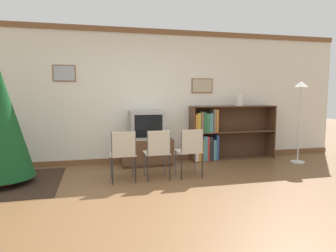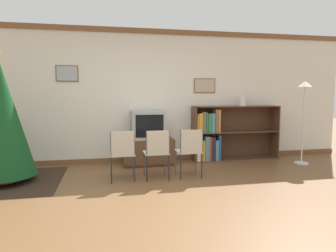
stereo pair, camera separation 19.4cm
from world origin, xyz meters
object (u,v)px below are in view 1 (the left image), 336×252
object	(u,v)px
standing_lamp	(300,100)
bookshelf	(217,135)
tv_console	(146,152)
vase	(239,100)
television	(146,125)
folding_chair_center	(158,151)
folding_chair_right	(190,150)
folding_chair_left	(123,153)

from	to	relation	value
standing_lamp	bookshelf	bearing A→B (deg)	156.00
tv_console	vase	xyz separation A→B (m)	(2.03, 0.08, 1.00)
television	folding_chair_center	bearing A→B (deg)	-90.00
folding_chair_center	bookshelf	xyz separation A→B (m)	(1.53, 1.19, 0.06)
tv_console	television	xyz separation A→B (m)	(0.00, -0.00, 0.53)
folding_chair_right	bookshelf	world-z (taller)	bookshelf
tv_console	folding_chair_center	bearing A→B (deg)	-90.00
tv_console	folding_chair_left	world-z (taller)	folding_chair_left
television	bookshelf	bearing A→B (deg)	4.00
tv_console	folding_chair_left	size ratio (longest dim) A/B	1.20
folding_chair_center	tv_console	bearing A→B (deg)	90.00
tv_console	television	world-z (taller)	television
folding_chair_right	television	bearing A→B (deg)	117.04
bookshelf	folding_chair_center	bearing A→B (deg)	-142.10
folding_chair_left	bookshelf	bearing A→B (deg)	29.76
tv_console	folding_chair_center	size ratio (longest dim) A/B	1.20
folding_chair_left	standing_lamp	distance (m)	3.71
vase	standing_lamp	xyz separation A→B (m)	(1.00, -0.64, 0.01)
folding_chair_center	standing_lamp	distance (m)	3.18
folding_chair_center	standing_lamp	size ratio (longest dim) A/B	0.50
folding_chair_center	standing_lamp	bearing A→B (deg)	9.85
folding_chair_left	folding_chair_center	distance (m)	0.55
folding_chair_left	standing_lamp	world-z (taller)	standing_lamp
folding_chair_right	bookshelf	xyz separation A→B (m)	(0.98, 1.19, 0.06)
television	bookshelf	xyz separation A→B (m)	(1.53, 0.11, -0.26)
tv_console	standing_lamp	bearing A→B (deg)	-10.51
tv_console	vase	bearing A→B (deg)	2.32
folding_chair_right	vase	xyz separation A→B (m)	(1.47, 1.17, 0.79)
folding_chair_center	bookshelf	distance (m)	1.94
tv_console	folding_chair_left	xyz separation A→B (m)	(-0.55, -1.09, 0.21)
television	standing_lamp	xyz separation A→B (m)	(3.03, -0.56, 0.47)
television	folding_chair_left	distance (m)	1.26
folding_chair_center	vase	size ratio (longest dim) A/B	3.59
television	bookshelf	distance (m)	1.56
folding_chair_left	vase	size ratio (longest dim) A/B	3.59
television	folding_chair_right	xyz separation A→B (m)	(0.55, -1.09, -0.32)
television	vase	size ratio (longest dim) A/B	2.82
folding_chair_center	television	bearing A→B (deg)	90.00
folding_chair_left	vase	distance (m)	2.94
television	standing_lamp	bearing A→B (deg)	-10.46
folding_chair_center	folding_chair_right	world-z (taller)	same
vase	folding_chair_left	bearing A→B (deg)	-155.61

